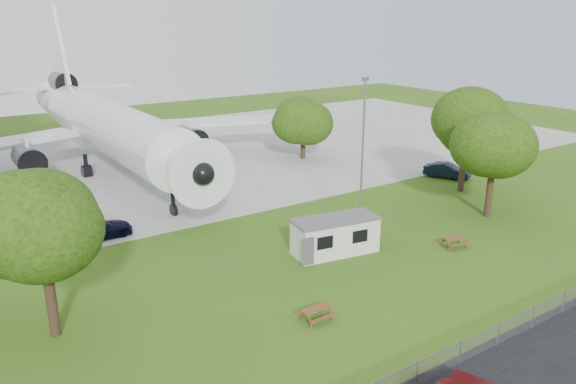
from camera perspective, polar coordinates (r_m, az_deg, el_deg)
ground at (r=35.17m, az=3.72°, el=-10.28°), size 160.00×160.00×0.00m
concrete_apron at (r=67.35m, az=-16.47°, el=2.77°), size 120.00×46.00×0.03m
airliner at (r=63.68m, az=-17.98°, el=6.66°), size 46.36×47.73×17.69m
site_cabin at (r=40.41m, az=4.82°, el=-4.42°), size 6.93×3.68×2.62m
picnic_west at (r=32.43m, az=2.89°, el=-12.86°), size 1.84×1.55×0.76m
picnic_east at (r=43.49m, az=16.52°, el=-5.36°), size 2.10×1.87×0.76m
fence at (r=29.38m, az=15.65°, el=-17.13°), size 58.00×0.04×1.30m
lamp_mast at (r=42.43m, az=7.54°, el=3.23°), size 0.16×0.16×12.00m
tree_west_small at (r=30.93m, az=-23.83°, el=-3.20°), size 7.35×7.35×9.92m
tree_east_front at (r=49.18m, az=20.26°, el=4.43°), size 6.46×6.46×9.38m
tree_east_back at (r=55.67m, az=17.72°, el=6.75°), size 7.16×7.16×10.33m
tree_far_apron at (r=66.08m, az=1.55°, el=7.24°), size 6.13×6.13×7.62m
car_ne_sedan at (r=61.13m, az=15.86°, el=2.09°), size 3.55×4.99×1.56m
car_apron_van at (r=45.30m, az=-18.88°, el=-3.59°), size 5.48×2.43×1.56m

